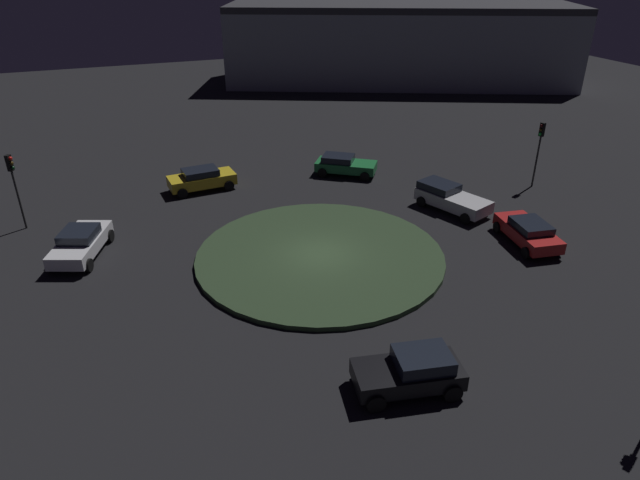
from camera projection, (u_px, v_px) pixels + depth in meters
The scene contains 11 objects.
ground_plane at pixel (320, 258), 29.46m from camera, with size 119.65×119.65×0.00m, color black.
roundabout_island at pixel (320, 256), 29.40m from camera, with size 12.87×12.87×0.26m, color #2D4228.
car_red at pixel (528, 232), 30.57m from camera, with size 4.53×2.62×1.36m.
car_black at pixel (411, 371), 20.40m from camera, with size 2.63×4.18×1.53m.
car_silver at pixel (450, 198), 34.54m from camera, with size 4.94×3.33×1.50m.
car_white at pixel (80, 243), 29.33m from camera, with size 4.86×3.39×1.49m.
car_yellow at pixel (202, 179), 37.37m from camera, with size 2.29×4.44×1.46m.
car_green at pixel (344, 165), 39.91m from camera, with size 3.89×4.46×1.38m.
traffic_light_southwest at pixel (14, 177), 31.14m from camera, with size 0.37×0.40×4.40m.
traffic_light_north at pixel (540, 142), 36.81m from camera, with size 0.34×0.38×4.39m.
store_building at pixel (400, 44), 65.62m from camera, with size 26.34×40.36×8.75m.
Camera 1 is at (23.97, -9.29, 14.42)m, focal length 31.75 mm.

